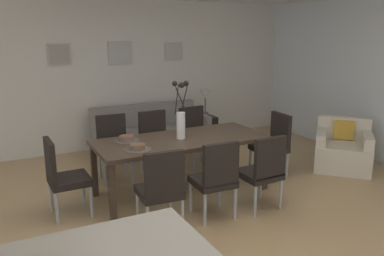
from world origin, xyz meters
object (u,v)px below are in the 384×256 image
(dining_chair_far_left, at_px, (216,176))
(centerpiece_vase, at_px, (181,117))
(dining_chair_mid_left, at_px, (263,169))
(dining_chair_head_west, at_px, (62,174))
(table_lamp, at_px, (205,97))
(dining_chair_head_east, at_px, (274,142))
(armchair, at_px, (343,150))
(sofa, at_px, (151,136))
(framed_picture_center, at_px, (120,53))
(bowl_near_left, at_px, (138,146))
(side_table, at_px, (205,130))
(dining_table, at_px, (181,144))
(framed_picture_left, at_px, (59,54))
(bowl_near_right, at_px, (126,138))
(framed_picture_right, at_px, (174,51))
(dining_chair_far_right, at_px, (156,139))
(dining_chair_near_right, at_px, (114,144))
(dining_chair_near_left, at_px, (161,186))
(dining_chair_mid_right, at_px, (195,134))

(dining_chair_far_left, height_order, centerpiece_vase, centerpiece_vase)
(dining_chair_mid_left, bearing_deg, dining_chair_head_west, 156.80)
(table_lamp, bearing_deg, dining_chair_head_east, -87.76)
(dining_chair_far_left, relative_size, armchair, 0.81)
(dining_chair_mid_left, height_order, sofa, dining_chair_mid_left)
(dining_chair_mid_left, height_order, framed_picture_center, framed_picture_center)
(dining_chair_mid_left, relative_size, centerpiece_vase, 1.25)
(dining_chair_mid_left, relative_size, bowl_near_left, 5.41)
(side_table, bearing_deg, dining_chair_head_west, -147.12)
(dining_chair_far_left, height_order, bowl_near_left, dining_chair_far_left)
(centerpiece_vase, bearing_deg, dining_table, -124.65)
(framed_picture_left, bearing_deg, dining_chair_mid_left, -63.52)
(bowl_near_right, relative_size, armchair, 0.15)
(dining_table, relative_size, framed_picture_right, 6.30)
(sofa, xyz_separation_m, table_lamp, (1.09, -0.01, 0.61))
(dining_chair_far_left, height_order, dining_chair_far_right, same)
(sofa, xyz_separation_m, side_table, (1.09, -0.01, -0.02))
(table_lamp, bearing_deg, framed_picture_left, 167.14)
(side_table, bearing_deg, centerpiece_vase, -126.69)
(dining_table, height_order, centerpiece_vase, centerpiece_vase)
(dining_chair_far_right, relative_size, side_table, 1.77)
(dining_chair_head_east, bearing_deg, armchair, -11.02)
(dining_chair_near_right, height_order, framed_picture_right, framed_picture_right)
(centerpiece_vase, xyz_separation_m, side_table, (1.40, 1.88, -0.76))
(centerpiece_vase, bearing_deg, side_table, 53.31)
(dining_chair_far_right, distance_m, bowl_near_right, 0.98)
(dining_chair_head_east, distance_m, framed_picture_left, 3.72)
(dining_chair_head_west, bearing_deg, framed_picture_left, 79.19)
(dining_chair_near_left, bearing_deg, dining_chair_near_right, 89.80)
(table_lamp, bearing_deg, dining_chair_head_west, -147.12)
(centerpiece_vase, bearing_deg, sofa, 80.53)
(dining_chair_mid_right, xyz_separation_m, centerpiece_vase, (-0.67, -0.89, 0.51))
(dining_chair_mid_left, bearing_deg, dining_table, 125.10)
(dining_chair_head_west, xyz_separation_m, bowl_near_left, (0.84, -0.22, 0.27))
(dining_chair_near_left, xyz_separation_m, dining_chair_far_left, (0.66, -0.00, 0.00))
(bowl_near_left, xyz_separation_m, framed_picture_right, (1.69, 2.65, 0.92))
(framed_picture_center, relative_size, framed_picture_right, 1.21)
(dining_chair_head_east, distance_m, bowl_near_left, 2.16)
(dining_chair_far_right, xyz_separation_m, sofa, (0.31, 1.02, -0.23))
(bowl_near_left, relative_size, framed_picture_center, 0.40)
(dining_chair_head_east, height_order, side_table, dining_chair_head_east)
(centerpiece_vase, bearing_deg, framed_picture_center, 90.02)
(dining_chair_head_east, relative_size, sofa, 0.48)
(dining_chair_mid_left, relative_size, sofa, 0.48)
(bowl_near_left, bearing_deg, framed_picture_left, 97.98)
(dining_chair_mid_right, distance_m, framed_picture_right, 1.99)
(centerpiece_vase, distance_m, framed_picture_right, 2.73)
(table_lamp, bearing_deg, bowl_near_right, -140.94)
(dining_chair_mid_left, distance_m, centerpiece_vase, 1.22)
(framed_picture_left, bearing_deg, dining_chair_head_west, -100.81)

